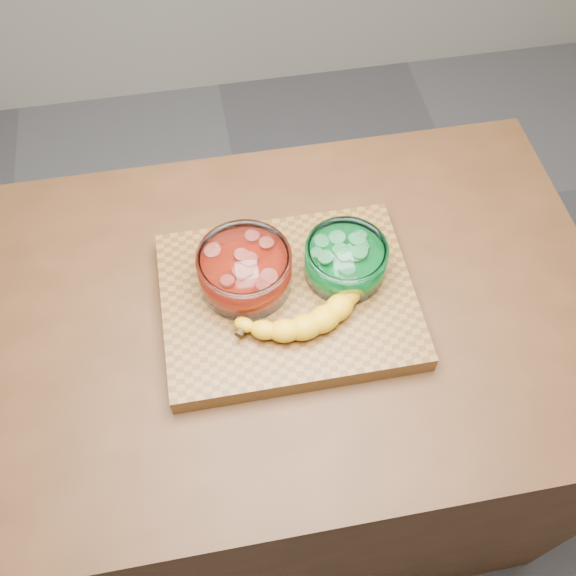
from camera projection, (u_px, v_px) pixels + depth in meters
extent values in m
plane|color=#5D5D62|center=(288.00, 462.00, 1.93)|extent=(3.50, 3.50, 0.00)
cube|color=#4D2D17|center=(288.00, 403.00, 1.55)|extent=(1.20, 0.80, 0.90)
cube|color=brown|center=(288.00, 300.00, 1.16)|extent=(0.45, 0.35, 0.04)
cylinder|color=white|center=(245.00, 270.00, 1.13)|extent=(0.17, 0.17, 0.08)
cylinder|color=red|center=(245.00, 274.00, 1.14)|extent=(0.14, 0.14, 0.04)
cylinder|color=#EE5D4B|center=(244.00, 263.00, 1.11)|extent=(0.14, 0.14, 0.02)
cylinder|color=white|center=(345.00, 260.00, 1.14)|extent=(0.15, 0.15, 0.07)
cylinder|color=#0A882D|center=(345.00, 263.00, 1.15)|extent=(0.13, 0.13, 0.04)
cylinder|color=#63D377|center=(346.00, 254.00, 1.13)|extent=(0.12, 0.12, 0.02)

